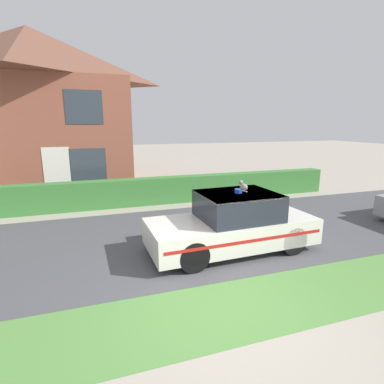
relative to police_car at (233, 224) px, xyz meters
The scene contains 7 objects.
ground_plane 2.47m from the police_car, 120.62° to the right, with size 80.00×80.00×0.00m, color #A89E8E.
road_strip 1.88m from the police_car, 133.56° to the left, with size 28.00×5.21×0.01m, color #4C4C51.
lawn_verge 2.56m from the police_car, 119.29° to the right, with size 28.00×1.65×0.01m, color #568C42.
garden_hedge 4.86m from the police_car, 90.50° to the left, with size 13.13×0.55×1.00m, color #3D7F38.
police_car is the anchor object (origin of this frame).
cat 0.97m from the police_car, 54.76° to the right, with size 0.20×0.29×0.25m.
house_left 11.80m from the police_car, 118.85° to the left, with size 8.56×6.92×7.25m.
Camera 1 is at (-1.85, -4.08, 3.00)m, focal length 28.00 mm.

